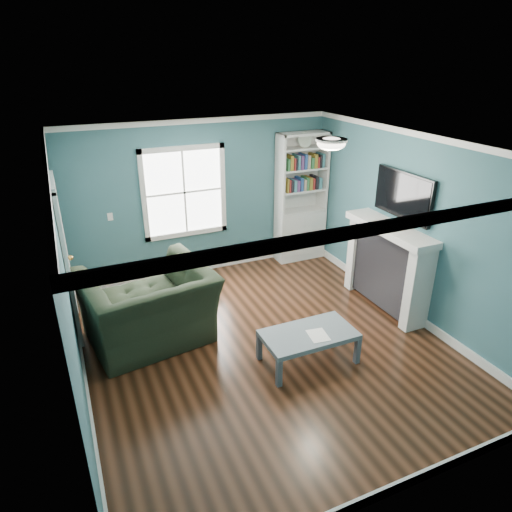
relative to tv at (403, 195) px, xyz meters
name	(u,v)px	position (x,y,z in m)	size (l,w,h in m)	color
floor	(264,344)	(-2.20, -0.20, -1.72)	(5.00, 5.00, 0.00)	black
room_walls	(266,233)	(-2.20, -0.20, -0.14)	(5.00, 5.00, 5.00)	#34636B
trim	(265,259)	(-2.20, -0.20, -0.49)	(4.50, 5.00, 2.60)	white
window	(184,192)	(-2.50, 2.29, -0.27)	(1.40, 0.06, 1.50)	white
bookshelf	(300,210)	(-0.43, 2.10, -0.80)	(0.90, 0.35, 2.31)	silver
fireplace	(387,267)	(-0.12, 0.00, -1.09)	(0.44, 1.58, 1.30)	black
tv	(403,195)	(0.00, 0.00, 0.00)	(0.06, 1.10, 0.65)	black
door	(66,258)	(-4.42, 1.20, -0.65)	(0.12, 0.98, 2.17)	silver
ceiling_fixture	(331,143)	(-1.30, -0.10, 0.82)	(0.38, 0.38, 0.15)	white
light_switch	(110,217)	(-3.70, 2.28, -0.52)	(0.08, 0.01, 0.12)	white
recliner	(148,296)	(-3.54, 0.49, -1.05)	(1.55, 1.01, 1.36)	black
coffee_table	(309,336)	(-1.86, -0.74, -1.36)	(1.14, 0.62, 0.41)	#505760
paper_sheet	(318,335)	(-1.78, -0.83, -1.31)	(0.22, 0.28, 0.00)	white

